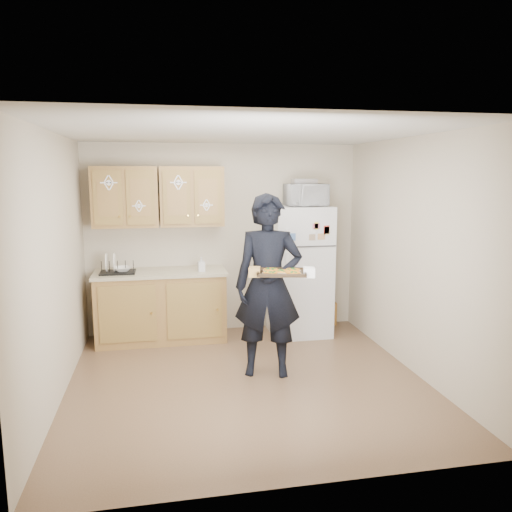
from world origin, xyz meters
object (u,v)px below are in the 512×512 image
Objects in this scene: refrigerator at (299,271)px; microwave at (306,195)px; baking_tray at (282,273)px; person at (268,286)px; dish_rack at (117,266)px.

microwave is at bearing -40.53° from refrigerator.
refrigerator is at bearing 81.86° from baking_tray.
refrigerator is 1.45m from person.
person is at bearing -38.57° from dish_rack.
refrigerator is 0.89× the size of person.
person is 2.07m from dish_rack.
person is 4.53× the size of dish_rack.
baking_tray is (-0.63, -1.56, 0.30)m from refrigerator.
baking_tray is 1.80m from microwave.
dish_rack is (-2.37, 0.07, -0.86)m from microwave.
person reaches higher than dish_rack.
person is at bearing -126.49° from microwave.
refrigerator is 2.32m from dish_rack.
person is at bearing 117.40° from baking_tray.
person reaches higher than baking_tray.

